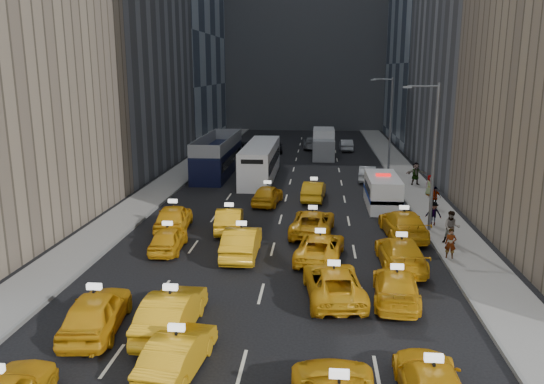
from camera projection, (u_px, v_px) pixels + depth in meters
The scene contains 38 objects.
ground at pixel (256, 314), 21.72m from camera, with size 160.00×160.00×0.00m, color black.
sidewalk_west at pixel (171, 181), 46.85m from camera, with size 3.00×90.00×0.15m, color gray.
sidewalk_east at pixel (413, 186), 45.05m from camera, with size 3.00×90.00×0.15m, color gray.
curb_west at pixel (187, 181), 46.72m from camera, with size 0.15×90.00×0.18m, color slate.
curb_east at pixel (396, 185), 45.17m from camera, with size 0.15×90.00×0.18m, color slate.
building_backdrop at pixel (306, 5), 87.00m from camera, with size 30.00×12.00×40.00m, color slate.
streetlight_near at pixel (432, 153), 31.45m from camera, with size 2.15×0.22×9.00m.
streetlight_far at pixel (390, 121), 50.85m from camera, with size 2.15×0.22×9.00m.
taxi_1 at pixel (178, 353), 17.42m from camera, with size 1.46×4.19×1.38m, color orange.
taxi_4 at pixel (96, 312), 20.11m from camera, with size 1.89×4.71×1.60m, color orange.
taxi_5 at pixel (172, 312), 20.10m from camera, with size 1.68×4.81×1.59m, color orange.
taxi_6 at pixel (333, 283), 23.04m from camera, with size 2.34×5.08×1.41m, color orange.
taxi_7 at pixel (396, 286), 22.73m from camera, with size 1.92×4.72×1.37m, color orange.
taxi_8 at pixel (168, 239), 29.06m from camera, with size 1.61×3.99×1.36m, color orange.
taxi_9 at pixel (242, 242), 28.19m from camera, with size 1.71×4.92×1.62m, color orange.
taxi_10 at pixel (320, 247), 27.75m from camera, with size 2.26×4.90×1.36m, color orange.
taxi_11 at pixel (401, 253), 26.62m from camera, with size 2.14×5.25×1.52m, color orange.
taxi_12 at pixel (173, 217), 32.70m from camera, with size 1.96×4.87×1.66m, color orange.
taxi_13 at pixel (229, 219), 32.67m from camera, with size 1.53×4.40×1.45m, color orange.
taxi_14 at pixel (313, 222), 32.04m from camera, with size 2.40×5.21×1.45m, color orange.
taxi_15 at pixel (403, 224), 31.47m from camera, with size 2.23×5.48×1.59m, color orange.
taxi_16 at pixel (267, 195), 39.00m from camera, with size 1.73×4.30×1.47m, color orange.
taxi_17 at pixel (314, 191), 40.31m from camera, with size 1.53×4.40×1.45m, color orange.
nypd_van at pixel (382, 192), 38.21m from camera, with size 2.39×5.78×2.46m.
double_decker at pixel (218, 155), 50.20m from camera, with size 3.22×12.30×3.55m.
city_bus at pixel (260, 161), 48.06m from camera, with size 2.76×12.29×3.16m.
box_truck at pixel (324, 144), 59.47m from camera, with size 2.55×6.95×3.15m.
misc_car_0 at pixel (367, 173), 47.20m from camera, with size 1.43×4.11×1.35m, color #A5A8AC.
misc_car_1 at pixel (242, 149), 60.86m from camera, with size 2.66×5.76×1.60m, color black.
misc_car_2 at pixel (312, 143), 66.16m from camera, with size 2.10×5.17×1.50m, color slate.
misc_car_3 at pixel (276, 147), 63.18m from camera, with size 1.61×4.00×1.36m, color black.
misc_car_4 at pixel (346, 145), 64.54m from camera, with size 1.47×4.22×1.39m, color #96999D.
pedestrian_0 at pixel (451, 244), 27.51m from camera, with size 0.57×0.38×1.57m, color gray.
pedestrian_1 at pixel (451, 227), 29.79m from camera, with size 0.91×0.50×1.88m, color gray.
pedestrian_2 at pixel (434, 213), 33.32m from camera, with size 0.98×0.40×1.52m, color gray.
pedestrian_3 at pixel (434, 197), 37.42m from camera, with size 0.91×0.41×1.55m, color gray.
pedestrian_4 at pixel (430, 185), 41.26m from camera, with size 0.78×0.43×1.60m, color gray.
pedestrian_5 at pixel (416, 174), 44.91m from camera, with size 1.77×0.51×1.91m, color gray.
Camera 1 is at (2.42, -19.88, 9.81)m, focal length 35.00 mm.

